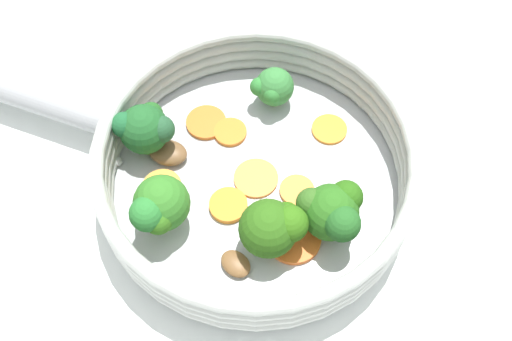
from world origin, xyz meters
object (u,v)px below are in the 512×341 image
object	(u,v)px
carrot_slice_7	(297,191)
broccoli_floret_1	(274,227)
mushroom_piece_0	(168,153)
mushroom_piece_1	(233,263)
skillet	(256,184)
carrot_slice_2	(230,132)
carrot_slice_5	(251,182)
broccoli_floret_4	(159,207)
broccoli_floret_3	(145,128)
carrot_slice_4	(206,122)
carrot_slice_0	(228,205)
carrot_slice_1	(329,129)
broccoli_floret_0	(332,211)
broccoli_floret_2	(271,87)
carrot_slice_6	(162,188)
carrot_slice_3	(294,238)

from	to	relation	value
carrot_slice_7	broccoli_floret_1	xyz separation A→B (m)	(0.05, -0.01, 0.03)
mushroom_piece_0	mushroom_piece_1	xyz separation A→B (m)	(0.09, 0.08, -0.00)
skillet	carrot_slice_2	size ratio (longest dim) A/B	8.63
carrot_slice_5	broccoli_floret_1	xyz separation A→B (m)	(0.05, 0.03, 0.03)
broccoli_floret_1	mushroom_piece_1	distance (m)	0.05
skillet	carrot_slice_7	bearing A→B (deg)	82.05
broccoli_floret_4	broccoli_floret_1	bearing A→B (deg)	90.87
skillet	carrot_slice_2	bearing A→B (deg)	-142.65
skillet	mushroom_piece_1	bearing A→B (deg)	-1.43
broccoli_floret_3	carrot_slice_4	bearing A→B (deg)	130.17
carrot_slice_2	carrot_slice_7	xyz separation A→B (m)	(0.05, 0.07, -0.00)
carrot_slice_7	broccoli_floret_4	xyz separation A→B (m)	(0.05, -0.10, 0.03)
carrot_slice_0	broccoli_floret_1	size ratio (longest dim) A/B	0.60
carrot_slice_1	broccoli_floret_4	world-z (taller)	broccoli_floret_4
broccoli_floret_0	broccoli_floret_3	size ratio (longest dim) A/B	1.01
skillet	carrot_slice_7	world-z (taller)	carrot_slice_7
skillet	carrot_slice_4	world-z (taller)	carrot_slice_4
carrot_slice_0	broccoli_floret_4	world-z (taller)	broccoli_floret_4
broccoli_floret_3	broccoli_floret_2	bearing A→B (deg)	126.74
carrot_slice_0	broccoli_floret_3	bearing A→B (deg)	-118.11
carrot_slice_1	carrot_slice_6	distance (m)	0.16
carrot_slice_5	broccoli_floret_0	size ratio (longest dim) A/B	0.72
carrot_slice_5	broccoli_floret_2	world-z (taller)	broccoli_floret_2
carrot_slice_1	broccoli_floret_0	xyz separation A→B (m)	(0.10, 0.01, 0.03)
carrot_slice_4	skillet	bearing A→B (deg)	49.31
mushroom_piece_0	mushroom_piece_1	bearing A→B (deg)	41.37
broccoli_floret_4	broccoli_floret_3	bearing A→B (deg)	-154.87
carrot_slice_3	carrot_slice_1	bearing A→B (deg)	173.01
broccoli_floret_4	mushroom_piece_0	size ratio (longest dim) A/B	1.62
carrot_slice_1	broccoli_floret_3	xyz separation A→B (m)	(0.05, -0.16, 0.03)
carrot_slice_1	carrot_slice_2	world-z (taller)	carrot_slice_2
carrot_slice_7	carrot_slice_4	bearing A→B (deg)	-119.90
broccoli_floret_0	broccoli_floret_1	world-z (taller)	broccoli_floret_1
carrot_slice_3	broccoli_floret_0	distance (m)	0.04
skillet	broccoli_floret_4	bearing A→B (deg)	-48.47
carrot_slice_3	carrot_slice_5	world-z (taller)	carrot_slice_3
carrot_slice_4	mushroom_piece_1	size ratio (longest dim) A/B	1.38
broccoli_floret_1	mushroom_piece_1	bearing A→B (deg)	-47.79
carrot_slice_1	carrot_slice_2	xyz separation A→B (m)	(0.02, -0.09, 0.00)
carrot_slice_7	mushroom_piece_0	xyz separation A→B (m)	(-0.01, -0.12, 0.01)
carrot_slice_5	carrot_slice_7	world-z (taller)	same
carrot_slice_2	broccoli_floret_3	xyz separation A→B (m)	(0.03, -0.07, 0.03)
carrot_slice_5	broccoli_floret_2	xyz separation A→B (m)	(-0.09, 0.00, 0.02)
carrot_slice_0	carrot_slice_3	size ratio (longest dim) A/B	0.72
carrot_slice_2	carrot_slice_7	size ratio (longest dim) A/B	0.99
carrot_slice_6	broccoli_floret_2	size ratio (longest dim) A/B	0.84
broccoli_floret_0	carrot_slice_3	bearing A→B (deg)	-59.24
broccoli_floret_0	broccoli_floret_4	size ratio (longest dim) A/B	0.97
mushroom_piece_0	mushroom_piece_1	size ratio (longest dim) A/B	1.28
carrot_slice_4	broccoli_floret_4	size ratio (longest dim) A/B	0.67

